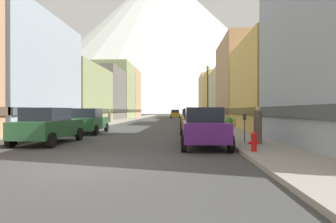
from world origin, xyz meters
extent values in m
plane|color=#3D3D3D|center=(0.00, 0.00, 0.00)|extent=(400.00, 400.00, 0.00)
cube|color=gray|center=(-6.25, 35.00, 0.07)|extent=(2.50, 100.00, 0.15)
cube|color=gray|center=(6.25, 35.00, 0.07)|extent=(2.50, 100.00, 0.15)
cube|color=#99A5B2|center=(-12.11, 14.70, 4.69)|extent=(9.22, 12.35, 9.38)
cube|color=#444A50|center=(-12.11, 14.70, 1.60)|extent=(9.52, 12.35, 0.50)
cube|color=#8C9966|center=(-12.07, 28.08, 3.67)|extent=(9.14, 13.45, 7.34)
cube|color=#3F442D|center=(-12.07, 28.08, 1.60)|extent=(9.44, 13.45, 0.50)
cube|color=#66605B|center=(-12.38, 40.07, 4.41)|extent=(9.75, 10.35, 8.82)
cube|color=#2D2B29|center=(-12.38, 40.07, 1.60)|extent=(10.05, 10.35, 0.50)
cube|color=#8C9966|center=(-11.85, 51.11, 5.67)|extent=(8.69, 10.57, 11.34)
cube|color=#3F442D|center=(-11.85, 51.11, 1.60)|extent=(8.99, 10.57, 0.50)
cube|color=tan|center=(-11.08, 61.11, 5.73)|extent=(7.17, 8.95, 11.46)
cube|color=brown|center=(-11.08, 61.11, 1.60)|extent=(7.47, 8.95, 0.50)
cube|color=#D8B259|center=(12.26, 14.73, 3.55)|extent=(9.53, 10.16, 7.10)
cube|color=brown|center=(12.26, 14.73, 1.60)|extent=(9.83, 10.16, 0.50)
cube|color=tan|center=(11.78, 25.50, 4.88)|extent=(8.56, 10.81, 9.76)
cube|color=brown|center=(11.78, 25.50, 1.60)|extent=(8.86, 10.81, 0.50)
cube|color=beige|center=(12.23, 36.93, 3.82)|extent=(9.47, 11.82, 7.64)
cube|color=#595444|center=(12.23, 36.93, 1.60)|extent=(9.77, 11.82, 0.50)
cube|color=#D8B259|center=(11.01, 49.62, 4.51)|extent=(7.02, 13.17, 9.02)
cube|color=brown|center=(11.01, 49.62, 1.60)|extent=(7.32, 13.17, 0.50)
cube|color=beige|center=(10.56, 62.90, 5.13)|extent=(6.11, 12.56, 10.27)
cube|color=#595444|center=(10.56, 62.90, 1.60)|extent=(6.41, 12.56, 0.50)
cube|color=#265933|center=(-3.80, 5.66, 0.74)|extent=(1.94, 4.44, 0.80)
cube|color=#1E232D|center=(-3.81, 5.41, 1.46)|extent=(1.65, 2.24, 0.64)
cylinder|color=black|center=(-4.68, 7.33, 0.34)|extent=(0.24, 0.68, 0.68)
cylinder|color=black|center=(-2.84, 7.29, 0.34)|extent=(0.24, 0.68, 0.68)
cylinder|color=black|center=(-4.76, 4.03, 0.34)|extent=(0.24, 0.68, 0.68)
cylinder|color=black|center=(-2.92, 3.99, 0.34)|extent=(0.24, 0.68, 0.68)
cube|color=#265933|center=(-3.80, 11.85, 0.74)|extent=(2.04, 4.48, 0.80)
cube|color=#1E232D|center=(-3.79, 11.60, 1.46)|extent=(1.70, 2.27, 0.64)
cylinder|color=black|center=(-4.80, 13.46, 0.34)|extent=(0.25, 0.69, 0.68)
cylinder|color=black|center=(-2.96, 13.54, 0.34)|extent=(0.25, 0.69, 0.68)
cylinder|color=black|center=(-4.64, 10.16, 0.34)|extent=(0.25, 0.69, 0.68)
cylinder|color=black|center=(-2.80, 10.25, 0.34)|extent=(0.25, 0.69, 0.68)
cube|color=#591E72|center=(3.80, 4.65, 0.74)|extent=(1.86, 4.41, 0.80)
cube|color=#1E232D|center=(3.80, 4.90, 1.46)|extent=(1.61, 2.21, 0.64)
cylinder|color=black|center=(4.73, 3.01, 0.34)|extent=(0.22, 0.68, 0.68)
cylinder|color=black|center=(2.89, 3.00, 0.34)|extent=(0.22, 0.68, 0.68)
cylinder|color=black|center=(4.71, 6.31, 0.34)|extent=(0.22, 0.68, 0.68)
cylinder|color=black|center=(2.87, 6.30, 0.34)|extent=(0.22, 0.68, 0.68)
cube|color=#B28419|center=(3.80, 11.70, 0.74)|extent=(1.94, 4.44, 0.80)
cube|color=#1E232D|center=(3.79, 11.45, 1.46)|extent=(1.65, 2.24, 0.64)
cylinder|color=black|center=(2.92, 13.37, 0.34)|extent=(0.24, 0.68, 0.68)
cylinder|color=black|center=(4.76, 13.33, 0.34)|extent=(0.24, 0.68, 0.68)
cylinder|color=black|center=(2.84, 10.07, 0.34)|extent=(0.24, 0.68, 0.68)
cylinder|color=black|center=(4.68, 10.03, 0.34)|extent=(0.24, 0.68, 0.68)
cube|color=#B28419|center=(3.80, 21.18, 0.74)|extent=(1.98, 4.46, 0.80)
cube|color=#1E232D|center=(3.79, 20.93, 1.46)|extent=(1.67, 2.25, 0.64)
cylinder|color=black|center=(2.93, 22.86, 0.34)|extent=(0.24, 0.69, 0.68)
cylinder|color=black|center=(4.77, 22.80, 0.34)|extent=(0.24, 0.69, 0.68)
cylinder|color=black|center=(2.83, 19.56, 0.34)|extent=(0.24, 0.69, 0.68)
cylinder|color=black|center=(4.67, 19.50, 0.34)|extent=(0.24, 0.69, 0.68)
cube|color=silver|center=(3.80, 28.95, 0.74)|extent=(1.98, 4.46, 0.80)
cube|color=#1E232D|center=(3.81, 28.70, 1.46)|extent=(1.67, 2.25, 0.64)
cylinder|color=black|center=(2.83, 30.57, 0.34)|extent=(0.24, 0.69, 0.68)
cylinder|color=black|center=(4.67, 30.63, 0.34)|extent=(0.24, 0.69, 0.68)
cylinder|color=black|center=(2.93, 27.27, 0.34)|extent=(0.24, 0.69, 0.68)
cylinder|color=black|center=(4.77, 27.33, 0.34)|extent=(0.24, 0.69, 0.68)
cube|color=#B28419|center=(1.60, 52.55, 0.74)|extent=(1.84, 4.40, 0.80)
cube|color=#1E232D|center=(1.60, 52.30, 1.46)|extent=(1.60, 2.20, 0.64)
cylinder|color=black|center=(0.68, 54.20, 0.34)|extent=(0.22, 0.68, 0.68)
cylinder|color=black|center=(2.52, 54.20, 0.34)|extent=(0.22, 0.68, 0.68)
cylinder|color=black|center=(0.68, 50.90, 0.34)|extent=(0.22, 0.68, 0.68)
cylinder|color=black|center=(2.52, 50.90, 0.34)|extent=(0.22, 0.68, 0.68)
cylinder|color=red|center=(5.45, 2.30, 0.43)|extent=(0.20, 0.20, 0.55)
sphere|color=red|center=(5.45, 2.30, 0.74)|extent=(0.22, 0.22, 0.22)
cylinder|color=red|center=(5.30, 2.30, 0.45)|extent=(0.10, 0.09, 0.09)
cylinder|color=red|center=(5.60, 2.30, 0.45)|extent=(0.10, 0.09, 0.09)
cylinder|color=#595960|center=(5.75, 5.23, 0.68)|extent=(0.06, 0.06, 1.05)
cube|color=#33383F|center=(5.75, 5.23, 1.34)|extent=(0.14, 0.10, 0.28)
cylinder|color=brown|center=(-7.00, 19.14, 0.35)|extent=(0.39, 0.39, 0.40)
sphere|color=#285E37|center=(-7.00, 19.14, 0.83)|extent=(0.68, 0.68, 0.68)
cylinder|color=gray|center=(7.00, 17.03, 0.30)|extent=(0.46, 0.46, 0.31)
sphere|color=#348430|center=(7.00, 17.03, 0.72)|extent=(0.67, 0.67, 0.67)
cylinder|color=brown|center=(6.25, 4.79, 0.87)|extent=(0.36, 0.36, 1.44)
sphere|color=tan|center=(6.25, 4.79, 1.71)|extent=(0.23, 0.23, 0.23)
cylinder|color=brown|center=(-6.25, 27.63, 0.82)|extent=(0.36, 0.36, 1.35)
sphere|color=tan|center=(-6.25, 27.63, 1.61)|extent=(0.21, 0.21, 0.21)
cylinder|color=black|center=(5.35, 19.31, 2.90)|extent=(0.12, 0.12, 5.50)
sphere|color=white|center=(5.35, 19.31, 5.83)|extent=(0.36, 0.36, 0.36)
cone|color=silver|center=(-15.40, 260.00, 67.10)|extent=(262.08, 262.08, 134.19)
camera|label=1|loc=(2.76, -8.38, 1.66)|focal=30.78mm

